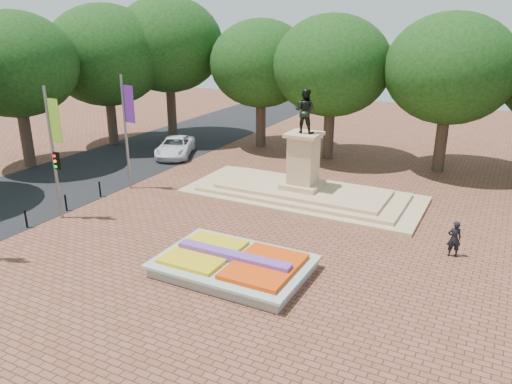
{
  "coord_description": "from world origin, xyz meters",
  "views": [
    {
      "loc": [
        10.48,
        -18.19,
        10.26
      ],
      "look_at": [
        0.02,
        1.96,
        2.2
      ],
      "focal_mm": 35.0,
      "sensor_mm": 36.0,
      "label": 1
    }
  ],
  "objects_px": {
    "monument": "(303,183)",
    "van": "(175,147)",
    "pedestrian": "(454,239)",
    "flower_bed": "(234,264)"
  },
  "relations": [
    {
      "from": "monument",
      "to": "van",
      "type": "xyz_separation_m",
      "value": [
        -12.22,
        4.04,
        -0.16
      ]
    },
    {
      "from": "van",
      "to": "pedestrian",
      "type": "height_order",
      "value": "pedestrian"
    },
    {
      "from": "van",
      "to": "pedestrian",
      "type": "relative_size",
      "value": 3.07
    },
    {
      "from": "flower_bed",
      "to": "monument",
      "type": "distance_m",
      "value": 10.07
    },
    {
      "from": "van",
      "to": "pedestrian",
      "type": "xyz_separation_m",
      "value": [
        21.22,
        -8.15,
        0.12
      ]
    },
    {
      "from": "monument",
      "to": "pedestrian",
      "type": "xyz_separation_m",
      "value": [
        9.0,
        -4.1,
        -0.04
      ]
    },
    {
      "from": "monument",
      "to": "van",
      "type": "distance_m",
      "value": 12.87
    },
    {
      "from": "flower_bed",
      "to": "van",
      "type": "distance_m",
      "value": 19.31
    },
    {
      "from": "flower_bed",
      "to": "monument",
      "type": "height_order",
      "value": "monument"
    },
    {
      "from": "flower_bed",
      "to": "van",
      "type": "relative_size",
      "value": 1.21
    }
  ]
}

